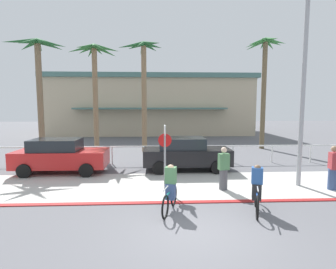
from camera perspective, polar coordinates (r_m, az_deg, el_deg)
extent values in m
plane|color=#5B5B60|center=(17.18, 0.76, -5.04)|extent=(80.00, 80.00, 0.00)
cube|color=beige|center=(11.56, 2.54, -10.56)|extent=(44.00, 4.00, 0.02)
cube|color=maroon|center=(9.67, 3.66, -13.93)|extent=(44.00, 0.24, 0.03)
cube|color=#BCAD8E|center=(34.44, -3.48, 5.77)|extent=(22.58, 11.24, 6.23)
cube|color=#47706B|center=(34.59, -3.52, 11.35)|extent=(23.18, 11.84, 0.50)
cube|color=#47706B|center=(28.33, -3.64, 5.46)|extent=(15.81, 1.20, 0.16)
cylinder|color=white|center=(15.53, 1.10, -2.49)|extent=(20.76, 0.08, 0.08)
cylinder|color=white|center=(17.10, -27.08, -4.07)|extent=(0.08, 0.08, 1.00)
cylinder|color=white|center=(16.28, -19.65, -4.23)|extent=(0.08, 0.08, 1.00)
cylinder|color=white|center=(15.77, -11.59, -4.32)|extent=(0.08, 0.08, 1.00)
cylinder|color=white|center=(15.58, -3.15, -4.33)|extent=(0.08, 0.08, 1.00)
cylinder|color=white|center=(15.73, 5.30, -4.25)|extent=(0.08, 0.08, 1.00)
cylinder|color=white|center=(16.22, 13.42, -4.08)|extent=(0.08, 0.08, 1.00)
cylinder|color=white|center=(17.00, 20.92, -3.85)|extent=(0.08, 0.08, 1.00)
cylinder|color=white|center=(18.05, 27.66, -3.59)|extent=(0.08, 0.08, 1.00)
cylinder|color=gray|center=(10.69, -0.65, -5.90)|extent=(0.08, 0.08, 2.20)
cube|color=white|center=(10.50, -0.66, 0.95)|extent=(0.04, 0.56, 0.36)
cylinder|color=red|center=(10.54, -0.66, -1.22)|extent=(0.52, 0.03, 0.52)
cylinder|color=#9EA0A5|center=(12.31, 26.37, 7.46)|extent=(0.18, 0.18, 7.50)
cylinder|color=#756047|center=(18.78, -25.18, 6.41)|extent=(0.36, 0.36, 7.22)
cone|color=#235B2D|center=(18.83, -23.15, 17.03)|extent=(1.78, 0.32, 0.66)
cone|color=#235B2D|center=(19.57, -23.35, 16.71)|extent=(1.36, 1.59, 0.58)
cone|color=#235B2D|center=(19.88, -25.26, 16.32)|extent=(0.67, 1.65, 0.67)
cone|color=#235B2D|center=(19.65, -27.08, 16.24)|extent=(1.50, 0.94, 0.75)
cone|color=#235B2D|center=(19.11, -28.62, 16.73)|extent=(1.88, 1.13, 0.59)
cone|color=#235B2D|center=(18.44, -27.27, 16.83)|extent=(0.71, 1.83, 0.82)
cone|color=#235B2D|center=(18.36, -24.93, 17.29)|extent=(1.33, 1.55, 0.64)
cylinder|color=#846B4C|center=(20.01, -14.92, 7.01)|extent=(0.36, 0.36, 7.41)
cone|color=#2D6B33|center=(20.22, -12.71, 17.10)|extent=(1.79, 0.32, 0.68)
cone|color=#2D6B33|center=(20.78, -12.95, 16.57)|extent=(1.63, 1.44, 0.83)
cone|color=#2D6B33|center=(21.09, -14.37, 16.67)|extent=(0.59, 1.64, 0.63)
cone|color=#2D6B33|center=(21.03, -15.82, 16.34)|extent=(1.05, 1.50, 0.85)
cone|color=#2D6B33|center=(20.70, -16.74, 16.60)|extent=(1.40, 0.77, 0.76)
cone|color=#2D6B33|center=(20.26, -17.73, 16.68)|extent=(1.83, 0.93, 0.85)
cone|color=#2D6B33|center=(19.77, -16.91, 17.19)|extent=(1.15, 1.67, 0.72)
cone|color=#2D6B33|center=(19.62, -15.31, 17.53)|extent=(0.60, 1.65, 0.58)
cone|color=#2D6B33|center=(19.89, -14.07, 17.12)|extent=(1.23, 1.11, 0.76)
cylinder|color=#846B4C|center=(19.54, -5.01, 7.49)|extent=(0.36, 0.36, 7.60)
cone|color=#235B2D|center=(19.95, -3.18, 18.03)|extent=(1.36, 0.32, 0.62)
cone|color=#235B2D|center=(20.51, -3.72, 17.71)|extent=(1.20, 1.39, 0.61)
cone|color=#235B2D|center=(20.58, -5.46, 17.34)|extent=(0.63, 1.47, 0.82)
cone|color=#235B2D|center=(20.27, -6.78, 17.83)|extent=(1.35, 0.87, 0.61)
cone|color=#235B2D|center=(19.60, -7.76, 17.95)|extent=(1.90, 1.14, 0.78)
cone|color=#235B2D|center=(19.20, -5.76, 18.19)|extent=(0.69, 1.71, 0.81)
cone|color=#235B2D|center=(19.27, -3.45, 18.53)|extent=(1.40, 1.64, 0.57)
cylinder|color=brown|center=(22.11, 19.35, 7.77)|extent=(0.36, 0.36, 8.18)
cone|color=#387F3D|center=(22.81, 21.22, 17.49)|extent=(1.33, 0.32, 0.71)
cone|color=#387F3D|center=(23.11, 20.48, 17.19)|extent=(1.27, 1.14, 0.84)
cone|color=#387F3D|center=(23.43, 19.24, 17.33)|extent=(0.63, 1.86, 0.65)
cone|color=#387F3D|center=(23.14, 17.84, 17.37)|extent=(1.23, 1.81, 0.77)
cone|color=#387F3D|center=(22.56, 17.83, 17.65)|extent=(1.54, 0.82, 0.78)
cone|color=#387F3D|center=(22.09, 18.20, 17.90)|extent=(1.61, 0.85, 0.78)
cone|color=#387F3D|center=(21.78, 19.42, 18.31)|extent=(1.14, 1.66, 0.58)
cone|color=#387F3D|center=(21.97, 20.84, 18.17)|extent=(0.59, 1.60, 0.57)
cone|color=#387F3D|center=(22.36, 21.58, 17.62)|extent=(1.40, 1.25, 0.78)
cube|color=red|center=(14.41, -21.36, -4.68)|extent=(4.40, 1.80, 0.80)
cube|color=#1E2328|center=(14.39, -22.41, -1.99)|extent=(2.29, 1.58, 0.56)
cylinder|color=black|center=(14.97, -15.05, -5.64)|extent=(0.66, 0.22, 0.66)
cylinder|color=black|center=(13.26, -16.71, -7.20)|extent=(0.66, 0.22, 0.66)
cylinder|color=black|center=(15.81, -25.12, -5.39)|extent=(0.66, 0.22, 0.66)
cylinder|color=black|center=(14.20, -27.89, -6.78)|extent=(0.66, 0.22, 0.66)
cube|color=black|center=(14.03, 3.93, -4.56)|extent=(4.40, 1.80, 0.80)
cube|color=#1E2328|center=(13.89, 2.93, -1.81)|extent=(2.29, 1.58, 0.56)
cylinder|color=black|center=(15.20, 8.83, -5.32)|extent=(0.66, 0.22, 0.66)
cylinder|color=black|center=(13.48, 10.36, -6.82)|extent=(0.66, 0.22, 0.66)
cylinder|color=black|center=(14.90, -1.90, -5.48)|extent=(0.66, 0.22, 0.66)
cylinder|color=black|center=(13.14, -1.78, -7.06)|extent=(0.66, 0.22, 0.66)
torus|color=black|center=(8.71, 18.18, -14.34)|extent=(0.28, 0.70, 0.72)
torus|color=black|center=(9.75, 17.87, -12.10)|extent=(0.28, 0.70, 0.72)
cylinder|color=#2851A8|center=(9.38, 17.99, -11.86)|extent=(0.26, 0.67, 0.35)
cylinder|color=#2851A8|center=(8.84, 18.17, -12.03)|extent=(0.17, 0.38, 0.07)
cylinder|color=#2851A8|center=(9.27, 18.03, -11.63)|extent=(0.05, 0.05, 0.44)
cylinder|color=silver|center=(8.58, 18.29, -10.77)|extent=(0.19, 0.49, 0.04)
cube|color=#232326|center=(9.25, 18.04, -11.27)|extent=(0.37, 0.39, 0.52)
cube|color=#2D5699|center=(9.11, 18.15, -8.15)|extent=(0.40, 0.35, 0.52)
sphere|color=brown|center=(9.06, 18.20, -6.74)|extent=(0.22, 0.22, 0.22)
torus|color=black|center=(8.35, -0.58, -14.93)|extent=(0.27, 0.71, 0.72)
torus|color=black|center=(9.35, 1.22, -12.58)|extent=(0.27, 0.71, 0.72)
cylinder|color=#197F7A|center=(8.99, 0.72, -12.34)|extent=(0.25, 0.67, 0.35)
cylinder|color=#197F7A|center=(8.47, -0.15, -12.53)|extent=(0.16, 0.38, 0.07)
cylinder|color=#197F7A|center=(8.88, 0.57, -12.10)|extent=(0.05, 0.05, 0.44)
cylinder|color=silver|center=(8.21, -0.49, -11.23)|extent=(0.18, 0.49, 0.04)
cube|color=#384C7A|center=(8.87, 0.57, -11.73)|extent=(0.36, 0.39, 0.52)
cube|color=#4C7F51|center=(8.72, 0.57, -8.48)|extent=(0.40, 0.35, 0.52)
sphere|color=#D6A884|center=(8.66, 0.57, -7.01)|extent=(0.22, 0.22, 0.22)
cylinder|color=#4C4C51|center=(11.09, 11.50, -9.25)|extent=(0.37, 0.37, 0.82)
cube|color=#4C7F51|center=(10.92, 11.59, -5.57)|extent=(0.44, 0.33, 0.63)
sphere|color=beige|center=(10.84, 11.64, -3.19)|extent=(0.23, 0.23, 0.23)
cylinder|color=#384C7A|center=(12.64, 31.13, -8.06)|extent=(0.38, 0.38, 0.84)
cube|color=#A33338|center=(12.49, 31.32, -4.73)|extent=(0.34, 0.45, 0.65)
sphere|color=#9E7556|center=(12.42, 31.44, -2.59)|extent=(0.23, 0.23, 0.23)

